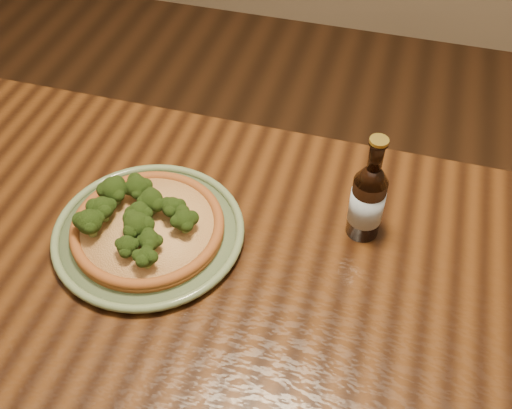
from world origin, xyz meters
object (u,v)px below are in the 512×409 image
(table, at_px, (180,344))
(pizza, at_px, (145,224))
(plate, at_px, (149,232))
(beer_bottle, at_px, (367,200))

(table, height_order, pizza, pizza)
(plate, distance_m, beer_bottle, 0.36)
(table, bearing_deg, beer_bottle, 43.94)
(pizza, bearing_deg, table, -52.45)
(plate, relative_size, pizza, 1.26)
(plate, height_order, pizza, pizza)
(table, xyz_separation_m, plate, (-0.09, 0.13, 0.10))
(table, height_order, plate, plate)
(pizza, relative_size, beer_bottle, 1.26)
(table, height_order, beer_bottle, beer_bottle)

